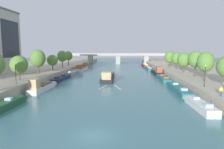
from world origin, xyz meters
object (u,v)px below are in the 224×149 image
object	(u,v)px
moored_boat_left_end	(86,66)
tree_left_end_of_row	(62,56)
moored_boat_left_upstream	(0,107)
tree_right_midway	(206,62)
lamppost_right_bank	(205,75)
moored_boat_left_far	(73,73)
tree_left_midway	(68,56)
moored_boat_right_near	(149,69)
tree_right_by_lamp	(196,59)
moored_boat_right_end	(157,72)
tree_left_second	(19,65)
tree_left_nearest	(38,58)
moored_boat_right_midway	(163,78)
person_on_quay	(221,91)
lamppost_left_bank	(16,73)
moored_boat_left_lone	(82,68)
moored_boat_left_downstream	(61,78)
moored_boat_right_upstream	(200,105)
moored_boat_right_downstream	(146,66)
tree_right_past_mid	(170,57)
bridge_far	(118,57)
moored_boat_right_gap_after	(178,89)
barge_midriver	(108,77)
tree_left_past_mid	(52,60)
tree_right_nearest	(184,60)
tree_right_third	(177,58)
moored_boat_left_near	(42,87)

from	to	relation	value
moored_boat_left_end	tree_left_end_of_row	bearing A→B (deg)	-103.51
moored_boat_left_upstream	tree_right_midway	bearing A→B (deg)	25.82
moored_boat_left_end	lamppost_right_bank	xyz separation A→B (m)	(35.45, -63.28, 3.63)
moored_boat_left_upstream	moored_boat_left_end	size ratio (longest dim) A/B	1.03
moored_boat_left_far	tree_left_midway	bearing A→B (deg)	109.69
moored_boat_right_near	tree_right_by_lamp	distance (m)	39.51
moored_boat_right_end	tree_left_second	bearing A→B (deg)	-141.59
tree_left_nearest	moored_boat_right_midway	bearing A→B (deg)	5.45
moored_boat_right_end	moored_boat_right_midway	bearing A→B (deg)	-91.42
moored_boat_right_near	tree_left_midway	distance (m)	37.77
moored_boat_right_near	person_on_quay	size ratio (longest dim) A/B	8.68
moored_boat_right_midway	lamppost_left_bank	distance (m)	41.55
moored_boat_right_end	moored_boat_left_lone	bearing A→B (deg)	158.64
lamppost_right_bank	person_on_quay	distance (m)	8.72
moored_boat_left_downstream	tree_right_by_lamp	bearing A→B (deg)	-7.24
moored_boat_right_upstream	moored_boat_right_downstream	distance (m)	78.91
tree_right_past_mid	lamppost_left_bank	bearing A→B (deg)	-134.58
tree_left_second	moored_boat_right_upstream	bearing A→B (deg)	-21.29
bridge_far	moored_boat_left_end	bearing A→B (deg)	-123.01
moored_boat_left_downstream	moored_boat_right_downstream	xyz separation A→B (m)	(31.38, 50.63, -0.01)
lamppost_right_bank	moored_boat_right_gap_after	bearing A→B (deg)	128.50
lamppost_left_bank	barge_midriver	bearing A→B (deg)	49.42
moored_boat_left_lone	moored_boat_right_downstream	distance (m)	38.04
moored_boat_left_end	tree_left_midway	size ratio (longest dim) A/B	1.92
moored_boat_right_end	tree_left_past_mid	xyz separation A→B (m)	(-37.95, -6.43, 4.60)
moored_boat_right_upstream	tree_left_second	distance (m)	40.22
moored_boat_left_far	moored_boat_right_end	size ratio (longest dim) A/B	0.86
tree_right_midway	bridge_far	distance (m)	83.93
tree_right_midway	bridge_far	xyz separation A→B (m)	(-22.23, 80.90, -2.25)
moored_boat_right_gap_after	moored_boat_right_downstream	xyz separation A→B (m)	(-0.16, 65.62, -0.06)
tree_left_midway	tree_right_nearest	distance (m)	51.99
tree_left_past_mid	tree_right_past_mid	xyz separation A→B (m)	(44.23, 14.09, 0.70)
moored_boat_left_downstream	moored_boat_right_upstream	world-z (taller)	moored_boat_right_upstream
tree_left_end_of_row	bridge_far	bearing A→B (deg)	65.75
tree_right_third	tree_right_past_mid	xyz separation A→B (m)	(-0.45, 9.04, 0.12)
moored_boat_right_end	tree_left_end_of_row	bearing A→B (deg)	173.64
moored_boat_left_upstream	moored_boat_left_far	xyz separation A→B (m)	(0.16, 44.35, 0.01)
moored_boat_left_near	tree_left_midway	world-z (taller)	tree_left_midway
person_on_quay	moored_boat_left_far	bearing A→B (deg)	129.53
moored_boat_left_far	tree_right_third	bearing A→B (deg)	2.35
moored_boat_right_end	person_on_quay	distance (m)	44.55
lamppost_left_bank	tree_left_second	bearing A→B (deg)	110.18
moored_boat_right_gap_after	tree_right_midway	size ratio (longest dim) A/B	2.18
moored_boat_right_upstream	tree_left_second	bearing A→B (deg)	158.71
barge_midriver	lamppost_right_bank	size ratio (longest dim) A/B	4.70
moored_boat_left_downstream	tree_left_end_of_row	bearing A→B (deg)	105.65
tree_left_past_mid	lamppost_right_bank	distance (m)	50.76
moored_boat_right_midway	tree_right_past_mid	bearing A→B (deg)	72.85
moored_boat_right_gap_after	tree_left_past_mid	size ratio (longest dim) A/B	2.75
lamppost_left_bank	bridge_far	world-z (taller)	bridge_far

